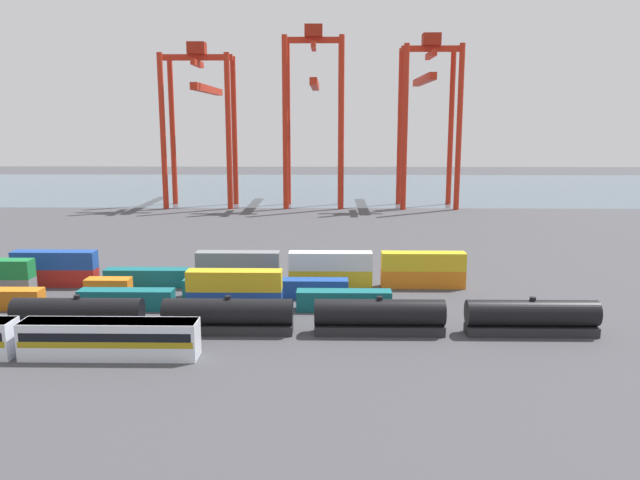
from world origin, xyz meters
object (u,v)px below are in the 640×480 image
(shipping_container_1, at_px, (127,299))
(freight_tank_row, at_px, (228,315))
(passenger_train, at_px, (18,337))
(shipping_container_8, at_px, (206,288))
(shipping_container_14, at_px, (238,278))
(gantry_crane_west, at_px, (201,107))
(gantry_crane_central, at_px, (314,101))
(shipping_container_0, at_px, (19,299))
(shipping_container_13, at_px, (147,277))
(gantry_crane_east, at_px, (428,103))

(shipping_container_1, bearing_deg, freight_tank_row, -31.71)
(passenger_train, height_order, shipping_container_8, passenger_train)
(shipping_container_14, relative_size, gantry_crane_west, 0.27)
(shipping_container_8, distance_m, gantry_crane_central, 100.95)
(freight_tank_row, xyz_separation_m, shipping_container_1, (-14.56, 9.00, -0.78))
(shipping_container_8, relative_size, gantry_crane_central, 0.12)
(shipping_container_1, bearing_deg, shipping_container_0, 180.00)
(gantry_crane_west, distance_m, gantry_crane_central, 31.89)
(shipping_container_8, xyz_separation_m, gantry_crane_west, (-19.40, 97.07, 26.42))
(shipping_container_0, distance_m, gantry_crane_west, 106.24)
(shipping_container_13, xyz_separation_m, gantry_crane_east, (54.08, 90.42, 27.53))
(gantry_crane_west, height_order, gantry_crane_east, gantry_crane_east)
(freight_tank_row, xyz_separation_m, gantry_crane_west, (-24.84, 111.84, 25.64))
(shipping_container_14, relative_size, gantry_crane_east, 0.26)
(freight_tank_row, height_order, shipping_container_0, freight_tank_row)
(shipping_container_1, bearing_deg, gantry_crane_central, 78.06)
(passenger_train, height_order, shipping_container_1, passenger_train)
(shipping_container_0, bearing_deg, shipping_container_14, 23.35)
(shipping_container_13, xyz_separation_m, shipping_container_14, (13.46, 0.00, 0.00))
(shipping_container_0, bearing_deg, passenger_train, -63.80)
(shipping_container_0, bearing_deg, shipping_container_13, 41.01)
(shipping_container_0, height_order, shipping_container_13, same)
(passenger_train, height_order, gantry_crane_west, gantry_crane_west)
(freight_tank_row, distance_m, shipping_container_1, 17.14)
(freight_tank_row, relative_size, shipping_container_13, 6.90)
(shipping_container_1, height_order, shipping_container_14, same)
(shipping_container_13, bearing_deg, shipping_container_0, -138.99)
(shipping_container_13, relative_size, gantry_crane_central, 0.25)
(passenger_train, height_order, freight_tank_row, freight_tank_row)
(shipping_container_13, relative_size, gantry_crane_west, 0.27)
(shipping_container_8, bearing_deg, shipping_container_1, -147.69)
(shipping_container_8, relative_size, gantry_crane_west, 0.13)
(shipping_container_14, distance_m, gantry_crane_central, 95.07)
(freight_tank_row, relative_size, shipping_container_8, 13.83)
(shipping_container_0, relative_size, shipping_container_1, 0.50)
(passenger_train, bearing_deg, shipping_container_13, 79.85)
(shipping_container_0, bearing_deg, gantry_crane_central, 70.78)
(shipping_container_1, xyz_separation_m, shipping_container_8, (9.12, 5.77, 0.00))
(gantry_crane_central, bearing_deg, shipping_container_8, -97.37)
(gantry_crane_east, bearing_deg, passenger_train, -116.49)
(shipping_container_0, relative_size, shipping_container_8, 1.00)
(shipping_container_8, bearing_deg, gantry_crane_east, 65.29)
(shipping_container_14, bearing_deg, gantry_crane_west, 104.16)
(gantry_crane_west, height_order, gantry_crane_central, gantry_crane_central)
(freight_tank_row, distance_m, gantry_crane_central, 114.46)
(freight_tank_row, height_order, gantry_crane_central, gantry_crane_central)
(shipping_container_1, xyz_separation_m, shipping_container_14, (12.76, 11.54, 0.00))
(shipping_container_13, distance_m, gantry_crane_central, 97.24)
(shipping_container_0, relative_size, gantry_crane_east, 0.13)
(freight_tank_row, relative_size, shipping_container_14, 6.90)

